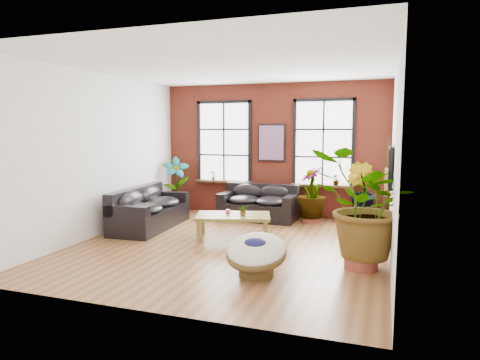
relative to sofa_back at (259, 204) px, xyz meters
The scene contains 19 objects.
room 2.81m from the sofa_back, 85.97° to the right, with size 6.04×6.54×3.54m.
sofa_back is the anchor object (origin of this frame).
sofa_left 2.80m from the sofa_back, 141.83° to the right, with size 1.13×2.43×0.94m.
coffee_table 2.00m from the sofa_back, 89.66° to the right, with size 1.75×1.30×0.60m.
papasan_chair 4.30m from the sofa_back, 74.24° to the right, with size 0.98×0.99×0.72m.
poster 1.66m from the sofa_back, 73.03° to the left, with size 0.74×0.06×0.98m.
tv_wall_unit 3.87m from the sofa_back, 32.99° to the right, with size 0.13×1.86×1.20m.
media_box 2.69m from the sofa_back, ahead, with size 0.66×0.57×0.50m.
pot_back_left 2.41m from the sofa_back, behind, with size 0.71×0.71×0.40m.
pot_back_right 2.55m from the sofa_back, ahead, with size 0.49×0.49×0.35m.
pot_right_wall 4.22m from the sofa_back, 50.03° to the right, with size 0.65×0.65×0.40m.
pot_mid 1.36m from the sofa_back, ahead, with size 0.55×0.55×0.32m.
floor_plant_back_left 2.44m from the sofa_back, behind, with size 0.74×0.50×1.41m, color #103C13.
floor_plant_back_right 2.54m from the sofa_back, ahead, with size 0.75×0.60×1.36m, color #103C13.
floor_plant_right_wall 4.27m from the sofa_back, 49.82° to the right, with size 1.64×1.42×1.82m, color #103C13.
floor_plant_mid 1.40m from the sofa_back, ahead, with size 0.72×0.72×1.28m, color #103C13.
table_plant 2.09m from the sofa_back, 82.68° to the right, with size 0.22×0.19×0.24m, color #103C13.
sill_plant_left 1.69m from the sofa_back, 160.68° to the left, with size 0.14×0.10×0.27m, color #103C13.
sill_plant_right 2.04m from the sofa_back, 15.44° to the left, with size 0.15×0.15×0.27m, color #103C13.
Camera 1 is at (2.85, -7.78, 2.30)m, focal length 32.00 mm.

